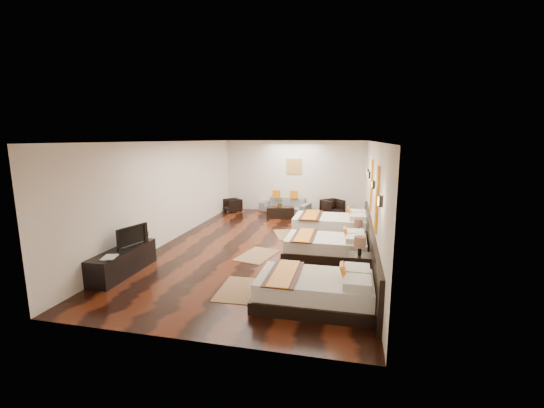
% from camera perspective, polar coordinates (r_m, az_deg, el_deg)
% --- Properties ---
extents(floor, '(5.50, 9.50, 0.01)m').
position_cam_1_polar(floor, '(9.75, -1.04, -6.65)').
color(floor, black).
rests_on(floor, ground).
extents(ceiling, '(5.50, 9.50, 0.01)m').
position_cam_1_polar(ceiling, '(9.32, -1.10, 10.03)').
color(ceiling, white).
rests_on(ceiling, floor).
extents(back_wall, '(5.50, 0.01, 2.80)m').
position_cam_1_polar(back_wall, '(14.05, 3.56, 4.46)').
color(back_wall, silver).
rests_on(back_wall, floor).
extents(left_wall, '(0.01, 9.50, 2.80)m').
position_cam_1_polar(left_wall, '(10.43, -15.92, 1.96)').
color(left_wall, silver).
rests_on(left_wall, floor).
extents(right_wall, '(0.01, 9.50, 2.80)m').
position_cam_1_polar(right_wall, '(9.18, 15.84, 0.85)').
color(right_wall, silver).
rests_on(right_wall, floor).
extents(headboard_panel, '(0.08, 6.60, 0.90)m').
position_cam_1_polar(headboard_panel, '(8.61, 15.53, -6.26)').
color(headboard_panel, black).
rests_on(headboard_panel, floor).
extents(bed_near, '(2.07, 1.30, 0.79)m').
position_cam_1_polar(bed_near, '(6.41, 7.10, -13.57)').
color(bed_near, black).
rests_on(bed_near, floor).
extents(bed_mid, '(2.02, 1.27, 0.77)m').
position_cam_1_polar(bed_mid, '(8.86, 8.80, -6.78)').
color(bed_mid, black).
rests_on(bed_mid, floor).
extents(bed_far, '(2.30, 1.45, 0.88)m').
position_cam_1_polar(bed_far, '(10.85, 9.60, -3.38)').
color(bed_far, black).
rests_on(bed_far, floor).
extents(nightstand_a, '(0.45, 0.45, 0.89)m').
position_cam_1_polar(nightstand_a, '(7.71, 13.81, -9.26)').
color(nightstand_a, black).
rests_on(nightstand_a, floor).
extents(nightstand_b, '(0.41, 0.41, 0.82)m').
position_cam_1_polar(nightstand_b, '(9.59, 13.63, -5.47)').
color(nightstand_b, black).
rests_on(nightstand_b, floor).
extents(jute_mat_near, '(0.79, 1.23, 0.01)m').
position_cam_1_polar(jute_mat_near, '(7.07, -5.31, -13.52)').
color(jute_mat_near, '#906C49').
rests_on(jute_mat_near, floor).
extents(jute_mat_mid, '(0.99, 1.33, 0.01)m').
position_cam_1_polar(jute_mat_mid, '(8.95, -2.38, -8.21)').
color(jute_mat_mid, '#906C49').
rests_on(jute_mat_mid, floor).
extents(jute_mat_far, '(1.13, 1.39, 0.01)m').
position_cam_1_polar(jute_mat_far, '(10.80, 2.65, -4.91)').
color(jute_mat_far, '#906C49').
rests_on(jute_mat_far, floor).
extents(tv_console, '(0.50, 1.80, 0.55)m').
position_cam_1_polar(tv_console, '(8.35, -22.82, -8.51)').
color(tv_console, black).
rests_on(tv_console, floor).
extents(tv, '(0.31, 0.81, 0.47)m').
position_cam_1_polar(tv, '(8.36, -21.87, -4.78)').
color(tv, black).
rests_on(tv, tv_console).
extents(book, '(0.34, 0.40, 0.03)m').
position_cam_1_polar(book, '(7.81, -25.56, -7.78)').
color(book, black).
rests_on(book, tv_console).
extents(figurine, '(0.46, 0.46, 0.38)m').
position_cam_1_polar(figurine, '(8.78, -20.38, -4.26)').
color(figurine, brown).
rests_on(figurine, tv_console).
extents(sofa, '(2.07, 1.18, 0.57)m').
position_cam_1_polar(sofa, '(13.97, 2.12, -0.19)').
color(sofa, slate).
rests_on(sofa, floor).
extents(armchair_left, '(0.81, 0.81, 0.53)m').
position_cam_1_polar(armchair_left, '(14.14, -6.33, -0.19)').
color(armchair_left, black).
rests_on(armchair_left, floor).
extents(armchair_right, '(0.99, 0.99, 0.65)m').
position_cam_1_polar(armchair_right, '(13.42, 9.70, -0.61)').
color(armchair_right, black).
rests_on(armchair_right, floor).
extents(coffee_table, '(1.09, 0.72, 0.40)m').
position_cam_1_polar(coffee_table, '(13.05, 1.33, -1.33)').
color(coffee_table, black).
rests_on(coffee_table, floor).
extents(table_plant, '(0.33, 0.31, 0.30)m').
position_cam_1_polar(table_plant, '(12.94, 1.32, 0.14)').
color(table_plant, '#24541C').
rests_on(table_plant, coffee_table).
extents(orange_panel_a, '(0.04, 0.40, 1.30)m').
position_cam_1_polar(orange_panel_a, '(7.26, 16.55, 0.73)').
color(orange_panel_a, '#D86014').
rests_on(orange_panel_a, right_wall).
extents(orange_panel_b, '(0.04, 0.40, 1.30)m').
position_cam_1_polar(orange_panel_b, '(9.44, 15.72, 2.95)').
color(orange_panel_b, '#D86014').
rests_on(orange_panel_b, right_wall).
extents(sconce_near, '(0.07, 0.12, 0.18)m').
position_cam_1_polar(sconce_near, '(6.15, 17.02, 0.43)').
color(sconce_near, black).
rests_on(sconce_near, right_wall).
extents(sconce_mid, '(0.07, 0.12, 0.18)m').
position_cam_1_polar(sconce_mid, '(8.33, 15.96, 3.01)').
color(sconce_mid, black).
rests_on(sconce_mid, right_wall).
extents(sconce_far, '(0.07, 0.12, 0.18)m').
position_cam_1_polar(sconce_far, '(10.51, 15.34, 4.53)').
color(sconce_far, black).
rests_on(sconce_far, right_wall).
extents(sconce_lounge, '(0.07, 0.12, 0.18)m').
position_cam_1_polar(sconce_lounge, '(11.40, 15.15, 4.98)').
color(sconce_lounge, black).
rests_on(sconce_lounge, right_wall).
extents(gold_artwork, '(0.60, 0.04, 0.60)m').
position_cam_1_polar(gold_artwork, '(14.00, 3.57, 6.08)').
color(gold_artwork, '#AD873F').
rests_on(gold_artwork, back_wall).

